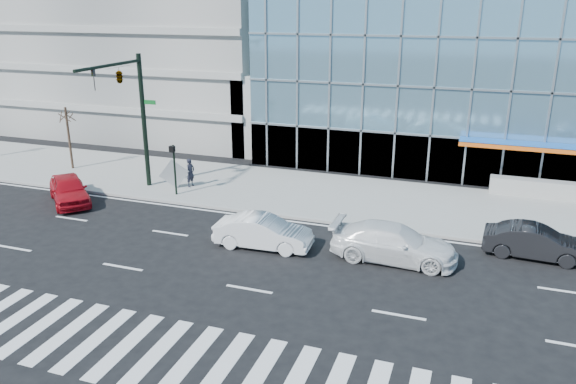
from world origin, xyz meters
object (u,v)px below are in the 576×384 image
object	(u,v)px
street_tree_near	(66,116)
white_sedan	(263,232)
ped_signal_post	(174,162)
white_suv	(394,243)
traffic_signal	(127,91)
tilted_panel	(174,174)
red_sedan	(69,190)
pedestrian	(190,173)
dark_sedan	(536,242)

from	to	relation	value
street_tree_near	white_sedan	bearing A→B (deg)	-23.75
ped_signal_post	white_suv	distance (m)	14.25
traffic_signal	tilted_panel	size ratio (longest dim) A/B	6.15
red_sedan	white_sedan	bearing A→B (deg)	-56.00
pedestrian	traffic_signal	bearing A→B (deg)	139.60
white_suv	white_sedan	bearing A→B (deg)	96.75
traffic_signal	white_sedan	distance (m)	12.27
white_suv	red_sedan	size ratio (longest dim) A/B	1.21
white_suv	dark_sedan	distance (m)	6.44
white_sedan	red_sedan	world-z (taller)	red_sedan
white_sedan	dark_sedan	xyz separation A→B (m)	(12.00, 2.99, -0.02)
traffic_signal	dark_sedan	world-z (taller)	traffic_signal
pedestrian	tilted_panel	distance (m)	1.00
street_tree_near	white_sedan	world-z (taller)	street_tree_near
white_suv	red_sedan	world-z (taller)	white_suv
traffic_signal	street_tree_near	xyz separation A→B (m)	(-7.00, 2.93, -2.39)
white_sedan	dark_sedan	bearing A→B (deg)	-79.00
dark_sedan	traffic_signal	bearing A→B (deg)	88.92
ped_signal_post	tilted_panel	world-z (taller)	ped_signal_post
traffic_signal	white_sedan	bearing A→B (deg)	-24.47
ped_signal_post	red_sedan	size ratio (longest dim) A/B	0.65
ped_signal_post	pedestrian	xyz separation A→B (m)	(0.10, 1.69, -1.11)
red_sedan	pedestrian	bearing A→B (deg)	-6.34
pedestrian	tilted_panel	xyz separation A→B (m)	(-0.77, -0.63, 0.03)
tilted_panel	white_sedan	bearing A→B (deg)	-64.06
street_tree_near	tilted_panel	xyz separation A→B (m)	(8.82, -1.50, -2.72)
white_suv	pedestrian	world-z (taller)	pedestrian
red_sedan	pedestrian	world-z (taller)	pedestrian
white_suv	red_sedan	bearing A→B (deg)	86.27
traffic_signal	white_sedan	xyz separation A→B (m)	(10.02, -4.56, -5.41)
ped_signal_post	white_sedan	xyz separation A→B (m)	(7.53, -4.94, -1.38)
traffic_signal	dark_sedan	bearing A→B (deg)	-4.08
traffic_signal	white_suv	world-z (taller)	traffic_signal
traffic_signal	white_suv	size ratio (longest dim) A/B	1.43
red_sedan	tilted_panel	distance (m)	6.04
traffic_signal	white_sedan	world-z (taller)	traffic_signal
dark_sedan	pedestrian	distance (m)	19.77
pedestrian	street_tree_near	bearing A→B (deg)	95.92
traffic_signal	ped_signal_post	world-z (taller)	traffic_signal
ped_signal_post	pedestrian	bearing A→B (deg)	86.73
traffic_signal	street_tree_near	world-z (taller)	traffic_signal
white_sedan	pedestrian	distance (m)	9.96
white_suv	dark_sedan	size ratio (longest dim) A/B	1.24
white_suv	white_sedan	size ratio (longest dim) A/B	1.22
traffic_signal	white_suv	bearing A→B (deg)	-13.72
white_sedan	dark_sedan	world-z (taller)	white_sedan
street_tree_near	red_sedan	xyz separation A→B (m)	(4.25, -5.43, -2.99)
white_sedan	dark_sedan	distance (m)	12.37
ped_signal_post	dark_sedan	xyz separation A→B (m)	(19.53, -1.94, -1.40)
traffic_signal	dark_sedan	size ratio (longest dim) A/B	1.77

